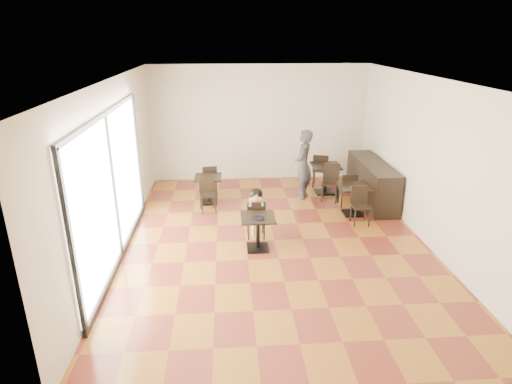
{
  "coord_description": "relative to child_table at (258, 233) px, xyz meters",
  "views": [
    {
      "loc": [
        -0.93,
        -7.78,
        3.96
      ],
      "look_at": [
        -0.36,
        0.15,
        1.0
      ],
      "focal_mm": 30.0,
      "sensor_mm": 36.0,
      "label": 1
    }
  ],
  "objects": [
    {
      "name": "wall_right",
      "position": [
        3.36,
        0.35,
        1.26
      ],
      "size": [
        0.01,
        8.0,
        3.2
      ],
      "primitive_type": "cube",
      "color": "beige",
      "rests_on": "floor"
    },
    {
      "name": "chair_left_b",
      "position": [
        -1.03,
        1.96,
        0.06
      ],
      "size": [
        0.42,
        0.42,
        0.82
      ],
      "primitive_type": null,
      "rotation": [
        0.0,
        0.0,
        0.17
      ],
      "color": "black",
      "rests_on": "floor"
    },
    {
      "name": "child_table",
      "position": [
        0.0,
        0.0,
        0.0
      ],
      "size": [
        0.65,
        0.65,
        0.69
      ],
      "primitive_type": null,
      "color": "black",
      "rests_on": "floor"
    },
    {
      "name": "cafe_table_back",
      "position": [
        1.99,
        3.0,
        0.04
      ],
      "size": [
        0.91,
        0.91,
        0.77
      ],
      "primitive_type": null,
      "rotation": [
        0.0,
        0.0,
        -0.32
      ],
      "color": "black",
      "rests_on": "floor"
    },
    {
      "name": "chair_mid_b",
      "position": [
        2.33,
        1.0,
        0.08
      ],
      "size": [
        0.38,
        0.38,
        0.84
      ],
      "primitive_type": null,
      "rotation": [
        0.0,
        0.0,
        -0.01
      ],
      "color": "black",
      "rests_on": "floor"
    },
    {
      "name": "cafe_table_left",
      "position": [
        -1.03,
        2.51,
        -0.01
      ],
      "size": [
        0.74,
        0.74,
        0.68
      ],
      "primitive_type": null,
      "rotation": [
        0.0,
        0.0,
        0.17
      ],
      "color": "black",
      "rests_on": "floor"
    },
    {
      "name": "cafe_table_mid",
      "position": [
        2.33,
        1.55,
        0.0
      ],
      "size": [
        0.66,
        0.66,
        0.7
      ],
      "primitive_type": null,
      "rotation": [
        0.0,
        0.0,
        -0.01
      ],
      "color": "black",
      "rests_on": "floor"
    },
    {
      "name": "chair_mid_a",
      "position": [
        2.33,
        2.1,
        0.08
      ],
      "size": [
        0.38,
        0.38,
        0.84
      ],
      "primitive_type": null,
      "rotation": [
        0.0,
        0.0,
        3.14
      ],
      "color": "black",
      "rests_on": "floor"
    },
    {
      "name": "child",
      "position": [
        0.0,
        0.55,
        0.18
      ],
      "size": [
        0.37,
        0.52,
        1.04
      ],
      "primitive_type": null,
      "color": "gray",
      "rests_on": "child_chair"
    },
    {
      "name": "wall_left",
      "position": [
        -2.64,
        0.35,
        1.26
      ],
      "size": [
        0.01,
        8.0,
        3.2
      ],
      "primitive_type": "cube",
      "color": "beige",
      "rests_on": "floor"
    },
    {
      "name": "wall_front",
      "position": [
        0.36,
        -3.65,
        1.26
      ],
      "size": [
        6.0,
        0.01,
        3.2
      ],
      "primitive_type": "cube",
      "color": "beige",
      "rests_on": "floor"
    },
    {
      "name": "adult_patron",
      "position": [
        1.34,
        2.7,
        0.53
      ],
      "size": [
        0.6,
        0.74,
        1.75
      ],
      "primitive_type": "imported",
      "rotation": [
        0.0,
        0.0,
        -1.89
      ],
      "color": "#38373C",
      "rests_on": "floor"
    },
    {
      "name": "chair_back_a",
      "position": [
        1.99,
        3.55,
        0.12
      ],
      "size": [
        0.52,
        0.52,
        0.92
      ],
      "primitive_type": null,
      "rotation": [
        0.0,
        0.0,
        2.82
      ],
      "color": "black",
      "rests_on": "floor"
    },
    {
      "name": "storefront_window",
      "position": [
        -2.61,
        -0.15,
        1.06
      ],
      "size": [
        0.04,
        4.5,
        2.6
      ],
      "primitive_type": "cube",
      "color": "white",
      "rests_on": "floor"
    },
    {
      "name": "ceiling",
      "position": [
        0.36,
        0.35,
        2.86
      ],
      "size": [
        6.0,
        8.0,
        0.01
      ],
      "primitive_type": "cube",
      "color": "silver",
      "rests_on": "floor"
    },
    {
      "name": "child_chair",
      "position": [
        0.0,
        0.55,
        0.07
      ],
      "size": [
        0.37,
        0.37,
        0.83
      ],
      "primitive_type": null,
      "rotation": [
        0.0,
        0.0,
        3.14
      ],
      "color": "black",
      "rests_on": "floor"
    },
    {
      "name": "pizza_slice",
      "position": [
        0.0,
        0.36,
        0.56
      ],
      "size": [
        0.24,
        0.19,
        0.06
      ],
      "primitive_type": null,
      "color": "tan",
      "rests_on": "child"
    },
    {
      "name": "wall_back",
      "position": [
        0.36,
        4.35,
        1.26
      ],
      "size": [
        6.0,
        0.01,
        3.2
      ],
      "primitive_type": "cube",
      "color": "beige",
      "rests_on": "floor"
    },
    {
      "name": "plate",
      "position": [
        0.0,
        -0.1,
        0.35
      ],
      "size": [
        0.23,
        0.23,
        0.01
      ],
      "primitive_type": "cylinder",
      "color": "black",
      "rests_on": "child_table"
    },
    {
      "name": "chair_back_b",
      "position": [
        1.99,
        2.45,
        0.12
      ],
      "size": [
        0.52,
        0.52,
        0.92
      ],
      "primitive_type": null,
      "rotation": [
        0.0,
        0.0,
        -0.32
      ],
      "color": "black",
      "rests_on": "floor"
    },
    {
      "name": "chair_left_a",
      "position": [
        -1.03,
        3.06,
        0.06
      ],
      "size": [
        0.42,
        0.42,
        0.82
      ],
      "primitive_type": null,
      "rotation": [
        0.0,
        0.0,
        3.31
      ],
      "color": "black",
      "rests_on": "floor"
    },
    {
      "name": "floor",
      "position": [
        0.36,
        0.35,
        -0.34
      ],
      "size": [
        6.0,
        8.0,
        0.01
      ],
      "primitive_type": "cube",
      "color": "#91581E",
      "rests_on": "ground"
    },
    {
      "name": "service_counter",
      "position": [
        3.01,
        2.35,
        0.16
      ],
      "size": [
        0.6,
        2.4,
        1.0
      ],
      "primitive_type": "cube",
      "color": "black",
      "rests_on": "floor"
    }
  ]
}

